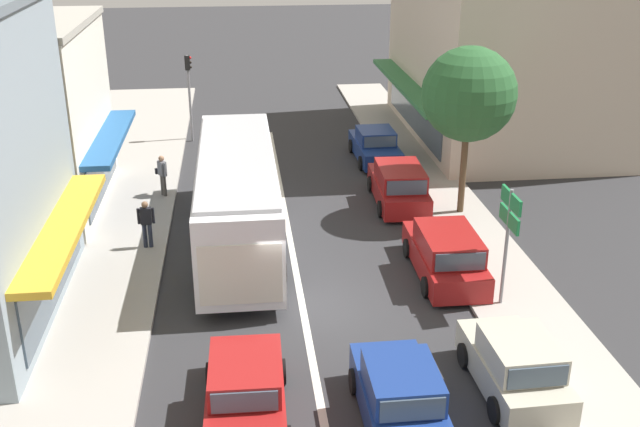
% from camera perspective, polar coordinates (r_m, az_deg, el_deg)
% --- Properties ---
extents(ground_plane, '(140.00, 140.00, 0.00)m').
position_cam_1_polar(ground_plane, '(21.79, -1.36, -7.08)').
color(ground_plane, '#2D2D30').
extents(lane_centre_line, '(0.20, 28.00, 0.01)m').
position_cam_1_polar(lane_centre_line, '(25.33, -2.18, -2.64)').
color(lane_centre_line, silver).
rests_on(lane_centre_line, ground).
extents(sidewalk_left, '(5.20, 44.00, 0.14)m').
position_cam_1_polar(sidewalk_left, '(27.57, -16.76, -1.33)').
color(sidewalk_left, '#A39E96').
rests_on(sidewalk_left, ground).
extents(kerb_right, '(2.80, 44.00, 0.12)m').
position_cam_1_polar(kerb_right, '(28.19, 10.16, -0.18)').
color(kerb_right, '#A39E96').
rests_on(kerb_right, ground).
extents(shopfront_mid_block, '(7.73, 7.96, 7.02)m').
position_cam_1_polar(shopfront_mid_block, '(29.81, -23.08, 6.61)').
color(shopfront_mid_block, silver).
rests_on(shopfront_mid_block, ground).
extents(building_right_far, '(10.04, 13.11, 9.81)m').
position_cam_1_polar(building_right_far, '(37.90, 14.21, 12.92)').
color(building_right_far, beige).
rests_on(building_right_far, ground).
extents(city_bus, '(2.78, 10.86, 3.23)m').
position_cam_1_polar(city_bus, '(25.07, -6.32, 1.61)').
color(city_bus, silver).
rests_on(city_bus, ground).
extents(sedan_behind_bus_mid, '(1.97, 4.24, 1.47)m').
position_cam_1_polar(sedan_behind_bus_mid, '(17.22, -5.69, -13.48)').
color(sedan_behind_bus_mid, maroon).
rests_on(sedan_behind_bus_mid, ground).
extents(hatchback_queue_far_back, '(1.82, 3.70, 1.54)m').
position_cam_1_polar(hatchback_queue_far_back, '(17.09, 6.06, -13.63)').
color(hatchback_queue_far_back, navy).
rests_on(hatchback_queue_far_back, ground).
extents(parked_hatchback_kerb_front, '(1.89, 3.74, 1.54)m').
position_cam_1_polar(parked_hatchback_kerb_front, '(18.51, 14.64, -11.19)').
color(parked_hatchback_kerb_front, '#B7B29E').
rests_on(parked_hatchback_kerb_front, ground).
extents(parked_wagon_kerb_second, '(1.99, 4.53, 1.58)m').
position_cam_1_polar(parked_wagon_kerb_second, '(23.47, 9.55, -3.08)').
color(parked_wagon_kerb_second, maroon).
rests_on(parked_wagon_kerb_second, ground).
extents(parked_wagon_kerb_third, '(2.05, 4.56, 1.58)m').
position_cam_1_polar(parked_wagon_kerb_third, '(28.94, 6.02, 2.12)').
color(parked_wagon_kerb_third, maroon).
rests_on(parked_wagon_kerb_third, ground).
extents(parked_sedan_kerb_rear, '(1.96, 4.23, 1.47)m').
position_cam_1_polar(parked_sedan_kerb_rear, '(33.98, 4.22, 5.14)').
color(parked_sedan_kerb_rear, navy).
rests_on(parked_sedan_kerb_rear, ground).
extents(traffic_light_downstreet, '(0.33, 0.24, 4.20)m').
position_cam_1_polar(traffic_light_downstreet, '(36.74, -9.96, 9.72)').
color(traffic_light_downstreet, gray).
rests_on(traffic_light_downstreet, ground).
extents(directional_road_sign, '(0.10, 1.40, 3.60)m').
position_cam_1_polar(directional_road_sign, '(21.23, 14.22, -0.51)').
color(directional_road_sign, gray).
rests_on(directional_road_sign, ground).
extents(street_tree_right, '(3.38, 3.38, 6.26)m').
position_cam_1_polar(street_tree_right, '(27.17, 11.28, 8.88)').
color(street_tree_right, brown).
rests_on(street_tree_right, ground).
extents(pedestrian_with_handbag_near, '(0.50, 0.60, 1.63)m').
position_cam_1_polar(pedestrian_with_handbag_near, '(29.86, -11.93, 3.05)').
color(pedestrian_with_handbag_near, '#4C4742').
rests_on(pedestrian_with_handbag_near, sidewalk_left).
extents(pedestrian_browsing_midblock, '(0.57, 0.23, 1.63)m').
position_cam_1_polar(pedestrian_browsing_midblock, '(25.36, -13.10, -0.58)').
color(pedestrian_browsing_midblock, '#232838').
rests_on(pedestrian_browsing_midblock, sidewalk_left).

